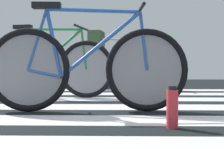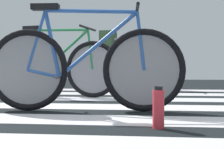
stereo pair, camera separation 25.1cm
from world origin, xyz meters
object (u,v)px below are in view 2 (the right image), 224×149
at_px(water_bottle, 158,108).
at_px(cyclist_3_of_3, 108,52).
at_px(bicycle_1_of_3, 85,67).
at_px(bicycle_3_of_3, 126,67).
at_px(bicycle_2_of_3, 56,67).

bearing_deg(water_bottle, cyclist_3_of_3, 101.67).
bearing_deg(cyclist_3_of_3, bicycle_1_of_3, -79.24).
bearing_deg(bicycle_3_of_3, cyclist_3_of_3, -180.00).
relative_size(bicycle_2_of_3, water_bottle, 6.50).
xyz_separation_m(bicycle_1_of_3, bicycle_2_of_3, (-0.64, 1.32, 0.00)).
bearing_deg(bicycle_1_of_3, bicycle_3_of_3, 83.18).
relative_size(cyclist_3_of_3, water_bottle, 3.84).
bearing_deg(bicycle_2_of_3, bicycle_1_of_3, -53.09).
height_order(bicycle_2_of_3, bicycle_3_of_3, same).
height_order(bicycle_1_of_3, cyclist_3_of_3, cyclist_3_of_3).
relative_size(bicycle_2_of_3, bicycle_3_of_3, 0.99).
relative_size(bicycle_1_of_3, bicycle_2_of_3, 1.01).
distance_m(bicycle_2_of_3, bicycle_3_of_3, 1.66).
relative_size(bicycle_2_of_3, cyclist_3_of_3, 1.69).
bearing_deg(bicycle_3_of_3, water_bottle, -74.85).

